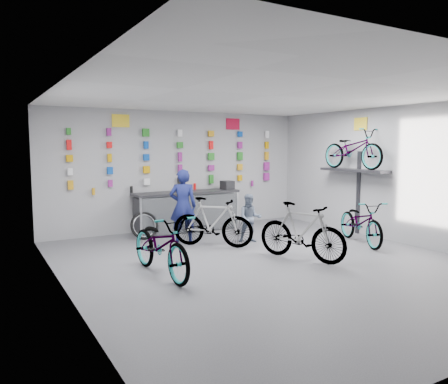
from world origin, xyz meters
TOP-DOWN VIEW (x-y plane):
  - floor at (0.00, 0.00)m, footprint 8.00×8.00m
  - ceiling at (0.00, 0.00)m, footprint 8.00×8.00m
  - wall_back at (0.00, 4.00)m, footprint 7.00×0.00m
  - wall_left at (-3.50, 0.00)m, footprint 0.00×8.00m
  - wall_right at (3.50, 0.00)m, footprint 0.00×8.00m
  - counter at (0.00, 3.54)m, footprint 2.70×0.66m
  - merch_wall at (0.21, 3.93)m, footprint 5.56×0.08m
  - wall_bracket at (3.33, 1.20)m, footprint 0.39×1.90m
  - sign_left at (-1.50, 3.98)m, footprint 0.42×0.02m
  - sign_right at (1.60, 3.98)m, footprint 0.42×0.02m
  - sign_side at (3.48, 1.20)m, footprint 0.02×0.40m
  - bike_left at (-1.98, 0.31)m, footprint 0.80×2.00m
  - bike_center at (0.66, -0.07)m, footprint 1.13×1.85m
  - bike_right at (2.69, 0.36)m, footprint 1.21×1.93m
  - bike_service at (-0.26, 1.72)m, footprint 1.59×1.57m
  - bike_wall at (3.25, 1.20)m, footprint 0.63×1.80m
  - clerk at (-0.62, 2.41)m, footprint 0.70×0.61m
  - customer at (0.67, 1.69)m, footprint 0.65×0.60m
  - spare_wheel at (-1.25, 3.17)m, footprint 0.67×0.31m
  - register at (1.17, 3.55)m, footprint 0.31×0.33m

SIDE VIEW (x-z plane):
  - floor at x=0.00m, z-range 0.00..0.00m
  - spare_wheel at x=-1.25m, z-range -0.01..0.63m
  - bike_right at x=2.69m, z-range 0.00..0.96m
  - counter at x=0.00m, z-range -0.01..0.99m
  - bike_left at x=-1.98m, z-range 0.00..1.03m
  - bike_service at x=-0.26m, z-range 0.00..1.05m
  - customer at x=0.67m, z-range 0.00..1.07m
  - bike_center at x=0.66m, z-range 0.00..1.08m
  - clerk at x=-0.62m, z-range 0.00..1.62m
  - register at x=1.17m, z-range 1.00..1.22m
  - wall_bracket at x=3.33m, z-range 0.46..2.46m
  - wall_back at x=0.00m, z-range -2.00..5.00m
  - wall_left at x=-3.50m, z-range -2.50..5.50m
  - wall_right at x=3.50m, z-range -2.50..5.50m
  - merch_wall at x=0.21m, z-range 1.00..2.55m
  - bike_wall at x=3.25m, z-range 1.58..2.53m
  - sign_side at x=3.48m, z-range 2.50..2.80m
  - sign_left at x=-1.50m, z-range 2.57..2.87m
  - sign_right at x=1.60m, z-range 2.57..2.87m
  - ceiling at x=0.00m, z-range 3.00..3.00m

